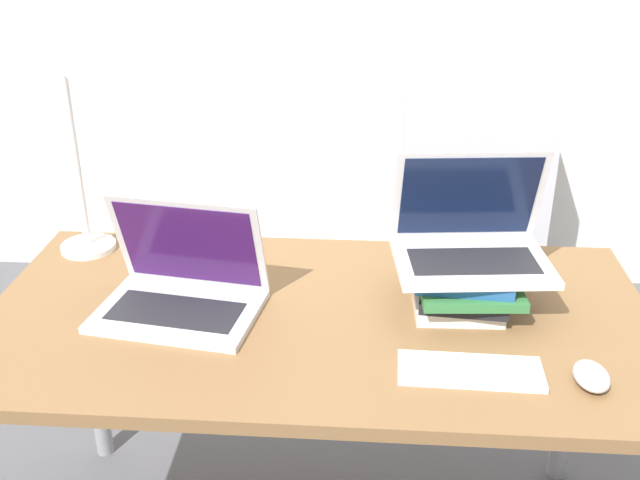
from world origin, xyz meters
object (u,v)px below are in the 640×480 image
(wireless_keyboard, at_px, (470,371))
(desk_lamp, at_px, (85,70))
(book_stack, at_px, (462,284))
(mouse, at_px, (591,376))
(laptop_left, at_px, (182,288))
(mini_fridge, at_px, (467,206))
(laptop_on_books, at_px, (470,239))

(wireless_keyboard, height_order, desk_lamp, desk_lamp)
(book_stack, xyz_separation_m, mouse, (0.22, -0.28, -0.04))
(wireless_keyboard, bearing_deg, mouse, -3.70)
(book_stack, height_order, mouse, book_stack)
(laptop_left, xyz_separation_m, mini_fridge, (0.78, 1.22, -0.29))
(book_stack, bearing_deg, mouse, -51.59)
(laptop_on_books, xyz_separation_m, desk_lamp, (-0.89, 0.16, 0.32))
(wireless_keyboard, relative_size, mini_fridge, 0.30)
(laptop_left, height_order, laptop_on_books, laptop_on_books)
(laptop_left, xyz_separation_m, mouse, (0.84, -0.22, -0.03))
(laptop_on_books, height_order, mini_fridge, laptop_on_books)
(mouse, bearing_deg, laptop_on_books, 124.60)
(mouse, bearing_deg, desk_lamp, 156.94)
(laptop_on_books, bearing_deg, mini_fridge, 82.85)
(desk_lamp, bearing_deg, mouse, -23.06)
(laptop_left, distance_m, book_stack, 0.63)
(mouse, height_order, mini_fridge, mini_fridge)
(book_stack, relative_size, mouse, 2.65)
(book_stack, xyz_separation_m, desk_lamp, (-0.87, 0.19, 0.42))
(wireless_keyboard, bearing_deg, desk_lamp, 152.54)
(mouse, relative_size, mini_fridge, 0.11)
(mouse, bearing_deg, book_stack, 128.41)
(laptop_left, height_order, book_stack, laptop_left)
(book_stack, relative_size, wireless_keyboard, 0.95)
(laptop_left, distance_m, laptop_on_books, 0.65)
(mini_fridge, bearing_deg, laptop_on_books, -97.15)
(book_stack, bearing_deg, desk_lamp, 167.82)
(mini_fridge, bearing_deg, book_stack, -97.60)
(laptop_on_books, xyz_separation_m, wireless_keyboard, (-0.02, -0.29, -0.15))
(laptop_left, relative_size, laptop_on_books, 1.07)
(book_stack, bearing_deg, wireless_keyboard, -91.38)
(mini_fridge, bearing_deg, mouse, -87.47)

